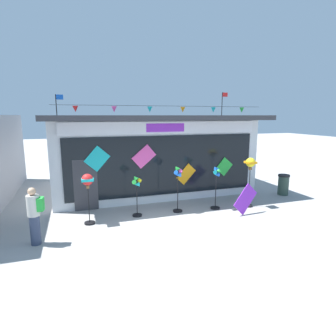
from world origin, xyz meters
The scene contains 10 objects.
ground_plane centered at (0.00, 0.00, 0.00)m, with size 80.00×80.00×0.00m, color #9E9B99.
kite_shop_building centered at (0.87, 5.92, 1.85)m, with size 9.37×6.86×4.88m.
wind_spinner_far_left centered at (-2.34, 1.48, 1.38)m, with size 0.39×0.39×1.74m.
wind_spinner_left centered at (-0.63, 1.67, 0.95)m, with size 0.39×0.35×1.52m.
wind_spinner_center_left centered at (0.94, 1.65, 1.16)m, with size 0.41×0.36×1.78m.
wind_spinner_center_right centered at (2.48, 1.51, 1.06)m, with size 0.39×0.37×1.70m.
wind_spinner_right centered at (3.89, 1.36, 1.63)m, with size 0.38×0.38×2.00m.
person_near_camera centered at (-3.86, 0.37, 0.89)m, with size 0.46×0.34×1.68m.
trash_bin centered at (6.43, 2.33, 0.48)m, with size 0.52×0.52×0.95m.
display_kite_on_ground centered at (3.27, 0.67, 0.57)m, with size 0.58×0.03×1.06m, color purple.
Camera 1 is at (-2.65, -7.93, 3.65)m, focal length 29.87 mm.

